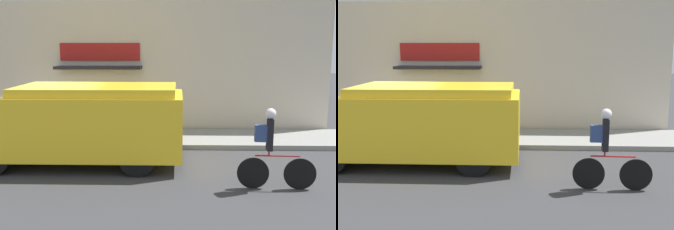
% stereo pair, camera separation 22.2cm
% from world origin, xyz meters
% --- Properties ---
extents(ground_plane, '(70.00, 70.00, 0.00)m').
position_xyz_m(ground_plane, '(0.00, 0.00, 0.00)').
color(ground_plane, '#38383A').
extents(sidewalk, '(28.00, 2.41, 0.15)m').
position_xyz_m(sidewalk, '(0.00, 1.21, 0.08)').
color(sidewalk, gray).
rests_on(sidewalk, ground_plane).
extents(storefront, '(17.94, 0.88, 4.65)m').
position_xyz_m(storefront, '(0.02, 2.58, 2.33)').
color(storefront, beige).
rests_on(storefront, ground_plane).
extents(school_bus, '(5.68, 2.81, 2.07)m').
position_xyz_m(school_bus, '(1.18, -1.42, 1.10)').
color(school_bus, yellow).
rests_on(school_bus, ground_plane).
extents(cyclist, '(1.70, 0.22, 1.78)m').
position_xyz_m(cyclist, '(5.63, -3.22, 0.86)').
color(cyclist, black).
rests_on(cyclist, ground_plane).
extents(trash_bin, '(0.55, 0.55, 0.96)m').
position_xyz_m(trash_bin, '(0.38, 2.01, 0.63)').
color(trash_bin, '#2D5138').
rests_on(trash_bin, sidewalk).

